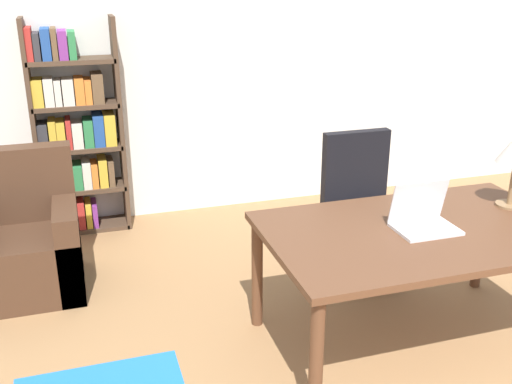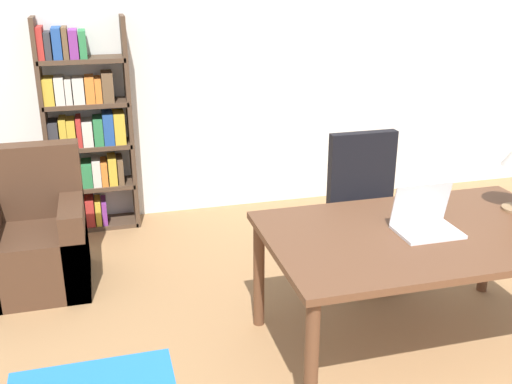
% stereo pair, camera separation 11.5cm
% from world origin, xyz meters
% --- Properties ---
extents(wall_back, '(8.00, 0.06, 2.70)m').
position_xyz_m(wall_back, '(0.00, 4.53, 1.35)').
color(wall_back, white).
rests_on(wall_back, ground_plane).
extents(desk, '(1.75, 1.06, 0.76)m').
position_xyz_m(desk, '(0.43, 2.01, 0.68)').
color(desk, brown).
rests_on(desk, ground_plane).
extents(laptop, '(0.34, 0.25, 0.26)m').
position_xyz_m(laptop, '(0.44, 2.01, 0.81)').
color(laptop, silver).
rests_on(laptop, desk).
extents(office_chair, '(0.53, 0.53, 1.04)m').
position_xyz_m(office_chair, '(0.55, 2.94, 0.49)').
color(office_chair, black).
rests_on(office_chair, ground_plane).
extents(armchair, '(0.72, 0.68, 0.98)m').
position_xyz_m(armchair, '(-1.78, 3.38, 0.33)').
color(armchair, '#472D1E').
rests_on(armchair, ground_plane).
extents(bookshelf, '(0.71, 0.28, 1.78)m').
position_xyz_m(bookshelf, '(-1.38, 4.34, 0.83)').
color(bookshelf, '#4C3828').
rests_on(bookshelf, ground_plane).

